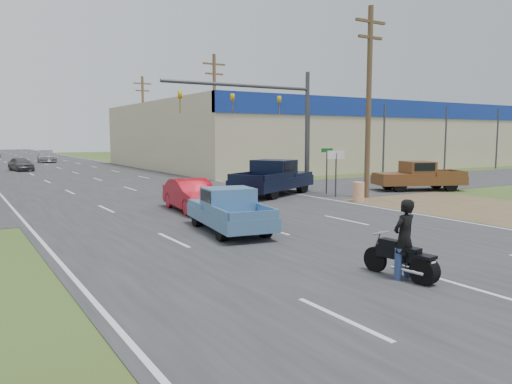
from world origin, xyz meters
TOP-DOWN VIEW (x-y plane):
  - ground at (0.00, 0.00)m, footprint 200.00×200.00m
  - main_road at (0.00, 40.00)m, footprint 15.00×180.00m
  - cross_road at (0.00, 18.00)m, footprint 120.00×10.00m
  - dirt_verge at (11.00, 10.00)m, footprint 8.00×18.00m
  - big_box_store at (32.00, 39.93)m, footprint 50.00×28.10m
  - utility_pole_1 at (9.50, 13.00)m, footprint 2.00×0.28m
  - utility_pole_2 at (9.50, 31.00)m, footprint 2.00×0.28m
  - utility_pole_3 at (9.50, 49.00)m, footprint 2.00×0.28m
  - tree_3 at (55.00, 70.00)m, footprint 8.40×8.40m
  - tree_5 at (30.00, 95.00)m, footprint 7.98×7.98m
  - barrel_0 at (8.00, 12.00)m, footprint 0.56×0.56m
  - barrel_1 at (8.40, 20.50)m, footprint 0.56×0.56m
  - lane_sign at (8.20, 14.00)m, footprint 1.20×0.08m
  - street_name_sign at (8.80, 15.50)m, footprint 0.80×0.08m
  - signal_mast at (5.82, 17.00)m, footprint 9.12×0.40m
  - red_convertible at (-0.50, 13.44)m, footprint 1.84×4.38m
  - motorcycle at (-0.69, 1.16)m, footprint 0.63×2.00m
  - rider at (-0.69, 1.21)m, footprint 0.69×0.50m
  - blue_pickup at (-1.37, 8.48)m, footprint 2.44×4.82m
  - navy_pickup at (5.94, 16.63)m, footprint 6.34×4.80m
  - brown_pickup at (14.65, 14.05)m, footprint 5.73×4.00m
  - distant_car_grey at (-3.84, 45.31)m, footprint 2.22×4.12m
  - distant_car_silver at (0.86, 60.90)m, footprint 2.61×5.43m

SIDE VIEW (x-z plane):
  - ground at x=0.00m, z-range 0.00..0.00m
  - dirt_verge at x=11.00m, z-range 0.00..0.01m
  - cross_road at x=0.00m, z-range 0.00..0.02m
  - main_road at x=0.00m, z-range 0.00..0.02m
  - motorcycle at x=-0.69m, z-range -0.06..0.96m
  - barrel_0 at x=8.00m, z-range 0.00..1.00m
  - barrel_1 at x=8.40m, z-range 0.00..1.00m
  - distant_car_grey at x=-3.84m, z-range 0.00..1.33m
  - red_convertible at x=-0.50m, z-range 0.00..1.41m
  - distant_car_silver at x=0.86m, z-range 0.00..1.53m
  - blue_pickup at x=-1.37m, z-range 0.01..1.53m
  - rider at x=-0.69m, z-range 0.00..1.77m
  - brown_pickup at x=14.65m, z-range 0.01..1.78m
  - navy_pickup at x=5.94m, z-range 0.01..1.99m
  - street_name_sign at x=8.80m, z-range 0.30..2.91m
  - lane_sign at x=8.20m, z-range 0.64..3.16m
  - big_box_store at x=32.00m, z-range 0.01..6.61m
  - signal_mast at x=5.82m, z-range 1.30..8.30m
  - utility_pole_1 at x=9.50m, z-range 0.32..10.32m
  - utility_pole_2 at x=9.50m, z-range 0.32..10.32m
  - utility_pole_3 at x=9.50m, z-range 0.32..10.32m
  - tree_5 at x=30.00m, z-range 0.94..10.82m
  - tree_3 at x=55.00m, z-range 0.99..11.39m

